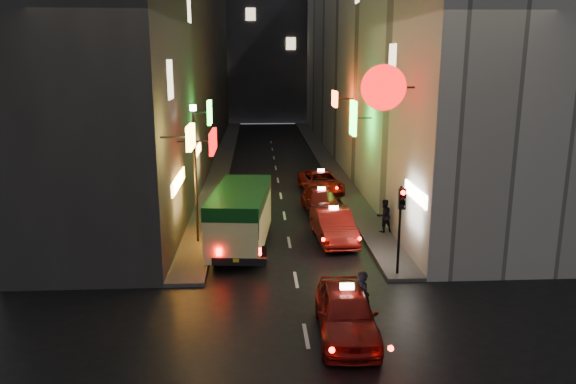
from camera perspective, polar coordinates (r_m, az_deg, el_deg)
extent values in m
cube|color=#373532|center=(46.25, -11.72, 14.05)|extent=(6.00, 52.00, 18.00)
cube|color=yellow|center=(21.12, -9.87, 5.52)|extent=(0.18, 1.53, 0.88)
cube|color=#F20A0A|center=(25.42, -7.63, 5.13)|extent=(0.18, 2.49, 0.95)
cube|color=#2FED31|center=(31.65, -7.98, 8.01)|extent=(0.18, 1.23, 1.32)
cube|color=#F9B957|center=(24.99, -11.27, 0.80)|extent=(0.10, 2.93, 0.55)
cube|color=yellow|center=(25.67, -11.05, 1.15)|extent=(0.10, 3.60, 0.55)
cube|color=#F9B957|center=(34.03, -9.16, 4.26)|extent=(0.10, 3.01, 0.55)
cube|color=#FFE5B2|center=(24.06, -11.91, 11.12)|extent=(0.06, 1.30, 1.60)
cube|color=#FFE5B2|center=(32.08, -10.05, 18.02)|extent=(0.06, 1.30, 1.60)
cube|color=beige|center=(46.74, 8.71, 14.16)|extent=(6.00, 52.00, 18.00)
cylinder|color=#F20A0A|center=(23.46, 9.68, 10.43)|extent=(1.85, 0.18, 1.85)
cube|color=#2FED31|center=(31.80, 6.64, 7.48)|extent=(0.18, 1.38, 1.92)
cube|color=#FF3F0C|center=(37.83, 4.76, 9.42)|extent=(0.18, 1.78, 1.03)
cube|color=white|center=(23.35, 12.85, -0.18)|extent=(0.10, 3.06, 0.55)
cube|color=#FFE5B2|center=(27.54, 10.57, 12.92)|extent=(0.06, 1.30, 1.60)
cube|color=#38373D|center=(77.83, -2.23, 15.50)|extent=(30.00, 10.00, 22.00)
cube|color=#4A4745|center=(46.62, -6.62, 3.20)|extent=(1.50, 52.00, 0.15)
cube|color=#4A4745|center=(46.88, 3.82, 3.32)|extent=(1.50, 52.00, 0.15)
cube|color=#EBE493|center=(25.00, -4.83, -2.39)|extent=(2.85, 6.50, 2.31)
cube|color=#0C3E15|center=(24.77, -4.87, -0.40)|extent=(2.87, 6.53, 0.58)
cube|color=black|center=(25.24, -4.82, -1.69)|extent=(2.62, 4.00, 0.53)
cube|color=black|center=(22.37, -4.98, -7.04)|extent=(2.17, 0.40, 0.32)
cube|color=#FF0A05|center=(22.20, -7.05, -6.10)|extent=(0.19, 0.06, 0.29)
cube|color=#FF0A05|center=(22.14, -2.96, -6.07)|extent=(0.19, 0.06, 0.29)
cylinder|color=black|center=(27.31, -6.74, -3.58)|extent=(0.23, 0.80, 0.80)
cylinder|color=black|center=(23.43, -2.47, -6.44)|extent=(0.23, 0.80, 0.80)
imported|color=maroon|center=(17.71, 5.95, -11.67)|extent=(2.51, 5.65, 1.77)
cube|color=white|center=(17.32, 6.03, -8.76)|extent=(0.43, 0.20, 0.16)
sphere|color=#FF0A05|center=(15.37, 4.48, -15.72)|extent=(0.16, 0.16, 0.16)
sphere|color=#FF0A05|center=(15.64, 10.40, -15.36)|extent=(0.16, 0.16, 0.16)
imported|color=maroon|center=(26.30, 4.65, -3.12)|extent=(2.60, 5.65, 1.75)
cube|color=white|center=(26.04, 4.69, -1.08)|extent=(0.43, 0.21, 0.16)
sphere|color=#FF0A05|center=(23.82, 3.60, -4.83)|extent=(0.16, 0.16, 0.16)
sphere|color=#FF0A05|center=(24.05, 7.29, -4.73)|extent=(0.16, 0.16, 0.16)
imported|color=maroon|center=(30.92, 3.41, -0.78)|extent=(2.30, 4.88, 1.51)
cube|color=white|center=(30.72, 3.44, 0.75)|extent=(0.43, 0.21, 0.16)
sphere|color=#FF0A05|center=(28.77, 2.58, -1.82)|extent=(0.16, 0.16, 0.16)
sphere|color=#FF0A05|center=(28.93, 5.22, -1.78)|extent=(0.16, 0.16, 0.16)
imported|color=maroon|center=(35.61, 3.36, 1.20)|extent=(2.60, 5.16, 1.57)
cube|color=white|center=(35.43, 3.38, 2.58)|extent=(0.44, 0.23, 0.16)
sphere|color=#FF0A05|center=(33.35, 2.61, 0.39)|extent=(0.16, 0.16, 0.16)
sphere|color=#FF0A05|center=(33.51, 4.98, 0.42)|extent=(0.16, 0.16, 0.16)
imported|color=black|center=(18.33, 7.62, -10.29)|extent=(0.60, 0.77, 2.07)
imported|color=black|center=(27.41, 9.74, -2.18)|extent=(0.79, 0.63, 1.82)
cylinder|color=black|center=(22.08, 11.24, -3.85)|extent=(0.10, 0.10, 3.50)
cube|color=black|center=(21.56, 11.52, -0.70)|extent=(0.26, 0.18, 0.80)
sphere|color=#FF0A05|center=(21.39, 11.63, -0.07)|extent=(0.18, 0.18, 0.18)
sphere|color=black|center=(21.46, 11.59, -0.77)|extent=(0.17, 0.17, 0.17)
sphere|color=black|center=(21.52, 11.56, -1.47)|extent=(0.17, 0.17, 0.17)
cylinder|color=black|center=(25.48, -9.35, 1.48)|extent=(0.12, 0.12, 6.00)
cylinder|color=#FFE5BF|center=(25.02, -9.63, 8.43)|extent=(0.28, 0.28, 0.25)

